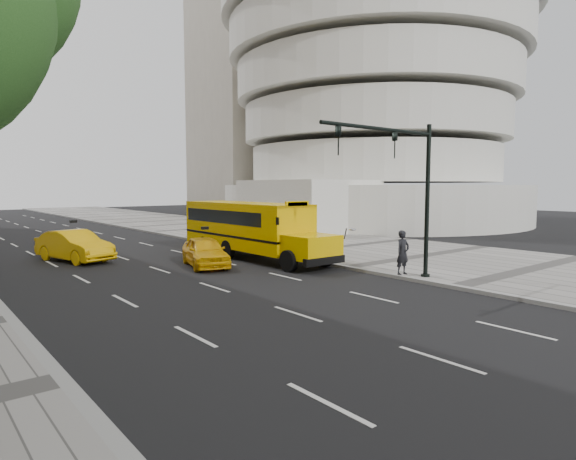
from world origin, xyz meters
TOP-DOWN VIEW (x-y plane):
  - ground at (0.00, 0.00)m, footprint 140.00×140.00m
  - sidewalk_museum at (12.00, 0.00)m, footprint 12.00×140.00m
  - curb_museum at (6.00, 0.00)m, footprint 0.30×140.00m
  - guggenheim at (29.37, 18.51)m, footprint 33.20×42.20m
  - school_bus at (4.50, 0.69)m, footprint 2.96×11.56m
  - taxi_near at (1.16, -0.48)m, footprint 2.85×4.58m
  - taxi_far at (-3.32, 5.28)m, footprint 3.00×5.17m
  - pedestrian at (6.24, -8.37)m, footprint 0.72×0.50m
  - traffic_signal at (5.19, -9.28)m, footprint 6.18×0.36m

SIDE VIEW (x-z plane):
  - ground at x=0.00m, z-range 0.00..0.00m
  - sidewalk_museum at x=12.00m, z-range 0.00..0.15m
  - curb_museum at x=6.00m, z-range 0.00..0.15m
  - taxi_near at x=1.16m, z-range 0.00..1.45m
  - taxi_far at x=-3.32m, z-range 0.00..1.61m
  - pedestrian at x=6.24m, z-range 0.15..2.03m
  - school_bus at x=4.50m, z-range 0.17..3.36m
  - traffic_signal at x=5.19m, z-range 0.89..7.29m
  - guggenheim at x=29.37m, z-range -3.92..31.08m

